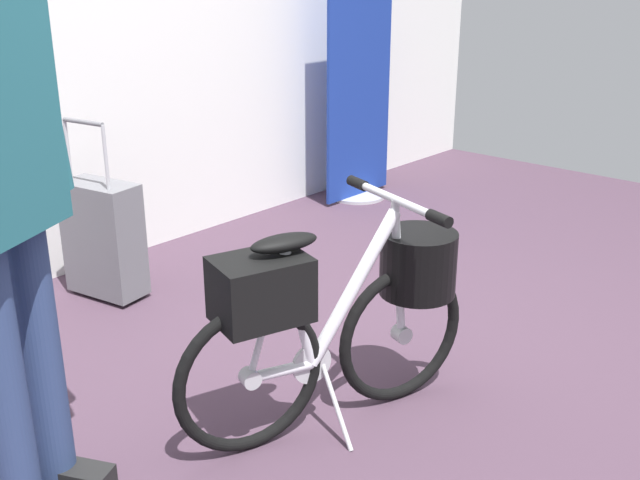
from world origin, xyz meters
name	(u,v)px	position (x,y,z in m)	size (l,w,h in m)	color
ground_plane	(414,397)	(0.00, 0.00, 0.00)	(6.68, 6.68, 0.00)	#473342
floor_banner_stand	(359,98)	(1.76, 1.68, 0.65)	(0.60, 0.36, 1.47)	#B7B7BC
folding_bike_foreground	(343,308)	(-0.26, 0.12, 0.41)	(1.04, 0.54, 0.77)	black
rolling_suitcase	(104,238)	(-0.21, 1.57, 0.28)	(0.24, 0.39, 0.83)	slate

